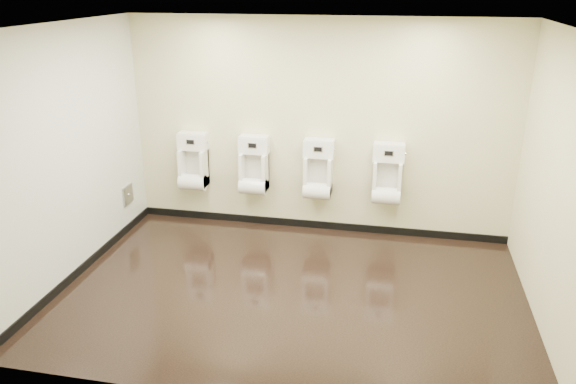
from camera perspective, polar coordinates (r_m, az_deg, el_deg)
name	(u,v)px	position (r m, az deg, el deg)	size (l,w,h in m)	color
ground	(292,292)	(6.23, 0.39, -10.15)	(5.00, 3.50, 0.00)	black
ceiling	(293,26)	(5.36, 0.47, 16.49)	(5.00, 3.50, 0.00)	white
back_wall	(318,129)	(7.29, 3.10, 6.46)	(5.00, 0.02, 2.80)	beige
front_wall	(245,247)	(4.06, -4.36, -5.62)	(5.00, 0.02, 2.80)	beige
left_wall	(67,156)	(6.57, -21.54, 3.39)	(0.02, 3.50, 2.80)	beige
right_wall	(558,188)	(5.74, 25.75, 0.34)	(0.02, 3.50, 2.80)	beige
tile_overlay_left	(67,156)	(6.57, -21.51, 3.39)	(0.01, 3.50, 2.80)	white
skirting_back	(316,224)	(7.73, 2.89, -3.31)	(5.00, 0.02, 0.10)	black
skirting_left	(84,266)	(7.05, -20.02, -7.12)	(0.02, 3.50, 0.10)	black
access_panel	(128,195)	(7.82, -15.97, -0.27)	(0.04, 0.25, 0.25)	#9E9EA3
urinal_0	(193,165)	(7.75, -9.60, 2.67)	(0.41, 0.31, 0.76)	white
urinal_1	(254,169)	(7.49, -3.49, 2.30)	(0.41, 0.31, 0.76)	white
urinal_2	(318,174)	(7.32, 3.08, 1.88)	(0.41, 0.31, 0.76)	white
urinal_3	(387,178)	(7.26, 10.05, 1.39)	(0.41, 0.31, 0.76)	white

